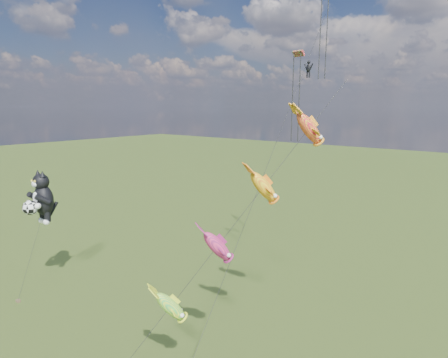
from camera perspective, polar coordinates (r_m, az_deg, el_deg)
The scene contains 4 objects.
ground at distance 40.76m, azimuth -27.65°, elevation -15.48°, with size 300.00×300.00×0.00m, color #20350D.
cat_kite_rig at distance 37.78m, azimuth -26.15°, elevation -2.57°, with size 2.28×4.04×11.70m.
fish_windsock_rig at distance 22.96m, azimuth 2.44°, elevation -5.86°, with size 9.20×13.18×19.00m.
parafoil_rig at distance 33.68m, azimuth 12.39°, elevation 16.25°, with size 1.93×17.53×27.18m.
Camera 1 is at (34.34, -13.53, 17.30)m, focal length 30.00 mm.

